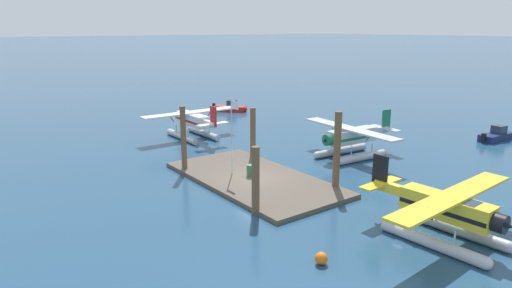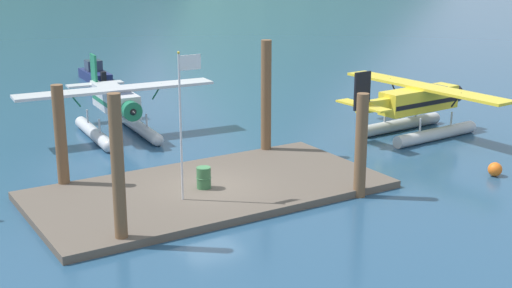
# 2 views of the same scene
# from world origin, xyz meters

# --- Properties ---
(ground_plane) EXTENTS (1200.00, 1200.00, 0.00)m
(ground_plane) POSITION_xyz_m (0.00, 0.00, 0.00)
(ground_plane) COLOR navy
(dock_platform) EXTENTS (14.29, 7.21, 0.30)m
(dock_platform) POSITION_xyz_m (0.00, 0.00, 0.15)
(dock_platform) COLOR brown
(dock_platform) RESTS_ON ground
(piling_near_left) EXTENTS (0.43, 0.43, 5.23)m
(piling_near_left) POSITION_xyz_m (-4.97, -3.08, 2.62)
(piling_near_left) COLOR brown
(piling_near_left) RESTS_ON ground
(piling_near_right) EXTENTS (0.48, 0.48, 4.24)m
(piling_near_right) POSITION_xyz_m (4.97, -3.52, 2.12)
(piling_near_right) COLOR brown
(piling_near_right) RESTS_ON ground
(piling_far_left) EXTENTS (0.48, 0.48, 4.43)m
(piling_far_left) POSITION_xyz_m (-4.91, 3.53, 2.21)
(piling_far_left) COLOR brown
(piling_far_left) RESTS_ON ground
(piling_far_right) EXTENTS (0.49, 0.49, 5.56)m
(piling_far_right) POSITION_xyz_m (4.96, 3.45, 2.78)
(piling_far_right) COLOR brown
(piling_far_right) RESTS_ON ground
(flagpole) EXTENTS (0.95, 0.10, 5.75)m
(flagpole) POSITION_xyz_m (-1.47, -0.85, 3.90)
(flagpole) COLOR silver
(flagpole) RESTS_ON dock_platform
(fuel_drum) EXTENTS (0.62, 0.62, 0.88)m
(fuel_drum) POSITION_xyz_m (-0.28, -0.09, 0.74)
(fuel_drum) COLOR #33663D
(fuel_drum) RESTS_ON dock_platform
(mooring_buoy) EXTENTS (0.62, 0.62, 0.62)m
(mooring_buoy) POSITION_xyz_m (11.74, -4.63, 0.31)
(mooring_buoy) COLOR orange
(mooring_buoy) RESTS_ON ground
(seaplane_yellow_stbd_fwd) EXTENTS (7.98, 10.46, 3.84)m
(seaplane_yellow_stbd_fwd) POSITION_xyz_m (13.87, 2.31, 1.58)
(seaplane_yellow_stbd_fwd) COLOR #B7BABF
(seaplane_yellow_stbd_fwd) RESTS_ON ground
(seaplane_silver_bow_centre) EXTENTS (10.48, 7.97, 3.84)m
(seaplane_silver_bow_centre) POSITION_xyz_m (0.08, 10.49, 1.58)
(seaplane_silver_bow_centre) COLOR #B7BABF
(seaplane_silver_bow_centre) RESTS_ON ground
(seaplane_white_port_fwd) EXTENTS (7.98, 10.41, 3.84)m
(seaplane_white_port_fwd) POSITION_xyz_m (-14.59, 2.95, 1.58)
(seaplane_white_port_fwd) COLOR #B7BABF
(seaplane_white_port_fwd) RESTS_ON ground
(boat_navy_open_north) EXTENTS (1.77, 4.89, 1.50)m
(boat_navy_open_north) POSITION_xyz_m (4.63, 27.12, 0.49)
(boat_navy_open_north) COLOR navy
(boat_navy_open_north) RESTS_ON ground
(boat_red_open_west) EXTENTS (4.19, 3.83, 1.50)m
(boat_red_open_west) POSITION_xyz_m (-24.99, 14.57, 0.49)
(boat_red_open_west) COLOR #B2231E
(boat_red_open_west) RESTS_ON ground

